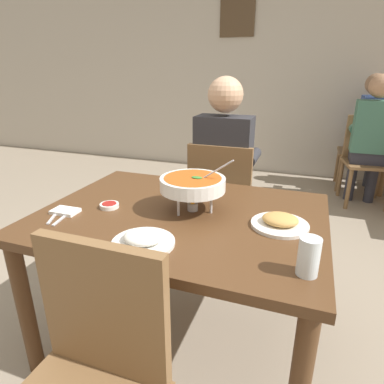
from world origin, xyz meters
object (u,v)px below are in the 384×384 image
at_px(dining_table_main, 181,232).
at_px(chair_viewer_empty, 87,380).
at_px(appetizer_plate, 280,222).
at_px(drink_glass, 308,258).
at_px(diner_main, 225,164).
at_px(patron_bg_middle, 371,134).
at_px(curry_bowl, 193,184).
at_px(sauce_dish, 109,205).
at_px(chair_bg_left, 369,147).
at_px(patron_bg_left, 372,126).
at_px(rice_plate, 143,240).
at_px(chair_bg_middle, 366,155).
at_px(chair_diner_main, 222,198).

relative_size(dining_table_main, chair_viewer_empty, 1.43).
bearing_deg(appetizer_plate, drink_glass, -70.23).
height_order(diner_main, patron_bg_middle, same).
distance_m(curry_bowl, sauce_dish, 0.42).
relative_size(drink_glass, patron_bg_middle, 0.10).
bearing_deg(drink_glass, chair_viewer_empty, -142.84).
relative_size(chair_bg_left, patron_bg_left, 0.69).
distance_m(rice_plate, drink_glass, 0.59).
height_order(drink_glass, patron_bg_left, patron_bg_left).
distance_m(curry_bowl, appetizer_plate, 0.42).
relative_size(diner_main, chair_viewer_empty, 1.46).
bearing_deg(patron_bg_middle, sauce_dish, -120.50).
distance_m(dining_table_main, appetizer_plate, 0.46).
distance_m(dining_table_main, chair_bg_left, 3.13).
relative_size(drink_glass, chair_bg_middle, 0.14).
height_order(dining_table_main, appetizer_plate, appetizer_plate).
relative_size(sauce_dish, chair_bg_left, 0.10).
bearing_deg(patron_bg_left, chair_viewer_empty, -107.69).
bearing_deg(patron_bg_middle, appetizer_plate, -105.34).
relative_size(sauce_dish, chair_bg_middle, 0.10).
xyz_separation_m(diner_main, chair_bg_middle, (1.10, 1.69, -0.24)).
height_order(rice_plate, chair_bg_middle, chair_bg_middle).
distance_m(chair_diner_main, patron_bg_left, 2.47).
bearing_deg(patron_bg_middle, chair_bg_left, 81.34).
relative_size(chair_diner_main, chair_viewer_empty, 1.00).
height_order(rice_plate, patron_bg_middle, patron_bg_middle).
relative_size(chair_diner_main, appetizer_plate, 3.75).
bearing_deg(chair_viewer_empty, dining_table_main, 90.00).
distance_m(dining_table_main, rice_plate, 0.34).
xyz_separation_m(chair_bg_middle, patron_bg_middle, (-0.00, -0.10, 0.24)).
bearing_deg(chair_diner_main, chair_viewer_empty, -90.00).
bearing_deg(chair_bg_left, chair_viewer_empty, -107.87).
xyz_separation_m(dining_table_main, chair_viewer_empty, (0.00, -0.74, -0.12)).
xyz_separation_m(dining_table_main, chair_diner_main, (-0.00, 0.77, -0.12)).
height_order(chair_viewer_empty, patron_bg_middle, patron_bg_middle).
xyz_separation_m(diner_main, patron_bg_middle, (1.09, 1.59, 0.00)).
relative_size(rice_plate, drink_glass, 1.85).
height_order(curry_bowl, patron_bg_middle, patron_bg_middle).
bearing_deg(sauce_dish, chair_bg_middle, 60.43).
distance_m(drink_glass, patron_bg_left, 3.30).
distance_m(appetizer_plate, chair_bg_left, 2.99).
distance_m(appetizer_plate, patron_bg_middle, 2.47).
xyz_separation_m(rice_plate, chair_bg_left, (1.20, 3.22, -0.23)).
relative_size(sauce_dish, patron_bg_left, 0.07).
height_order(chair_viewer_empty, patron_bg_left, patron_bg_left).
relative_size(dining_table_main, rice_plate, 5.35).
relative_size(chair_bg_middle, patron_bg_middle, 0.69).
bearing_deg(rice_plate, dining_table_main, 85.36).
bearing_deg(patron_bg_left, sauce_dish, -116.88).
bearing_deg(chair_diner_main, patron_bg_middle, 55.95).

